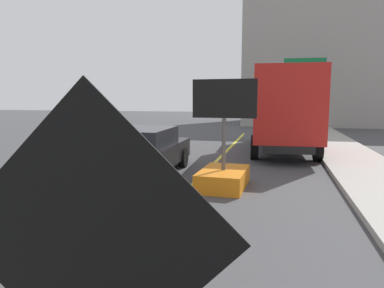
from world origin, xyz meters
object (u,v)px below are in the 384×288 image
Objects in this scene: arrow_board_trailer at (223,168)px; box_truck at (284,109)px; traffic_cone_near_sign at (151,268)px; highway_guide_sign at (314,80)px; roadwork_sign at (91,244)px; traffic_cone_mid_lane at (175,211)px; pickup_car at (137,153)px.

box_truck is at bearing 76.68° from arrow_board_trailer.
arrow_board_trailer is 4.63× the size of traffic_cone_near_sign.
highway_guide_sign reaches higher than arrow_board_trailer.
roadwork_sign is 13.30m from box_truck.
highway_guide_sign reaches higher than traffic_cone_mid_lane.
box_truck is at bearing -102.59° from highway_guide_sign.
roadwork_sign is at bearing -79.29° from traffic_cone_mid_lane.
traffic_cone_mid_lane is (-1.88, -9.29, -1.52)m from box_truck.
arrow_board_trailer is 2.97m from traffic_cone_mid_lane.
roadwork_sign is at bearing -94.88° from box_truck.
traffic_cone_near_sign is (-0.08, -4.91, -0.20)m from arrow_board_trailer.
highway_guide_sign is (6.01, 14.53, 2.72)m from pickup_car.
box_truck reaches higher than arrow_board_trailer.
box_truck reaches higher than roadwork_sign.
pickup_car is at bearing 114.38° from traffic_cone_near_sign.
arrow_board_trailer reaches higher than traffic_cone_mid_lane.
highway_guide_sign is (1.95, 8.73, 1.61)m from box_truck.
arrow_board_trailer reaches higher than roadwork_sign.
highway_guide_sign is at bearing 67.52° from pickup_car.
roadwork_sign is 8.04m from pickup_car.
box_truck reaches higher than traffic_cone_near_sign.
arrow_board_trailer is 4.92m from traffic_cone_near_sign.
highway_guide_sign is at bearing 79.98° from traffic_cone_near_sign.
arrow_board_trailer is at bearing -12.23° from pickup_car.
roadwork_sign is 0.47× the size of highway_guide_sign.
box_truck is 12.79× the size of traffic_cone_near_sign.
box_truck is at bearing 78.57° from traffic_cone_mid_lane.
box_truck is 1.44× the size of pickup_car.
pickup_car is 8.92× the size of traffic_cone_near_sign.
traffic_cone_near_sign is 0.98× the size of traffic_cone_mid_lane.
pickup_car is (-2.93, 7.45, -0.77)m from roadwork_sign.
roadwork_sign is 4.20m from traffic_cone_mid_lane.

